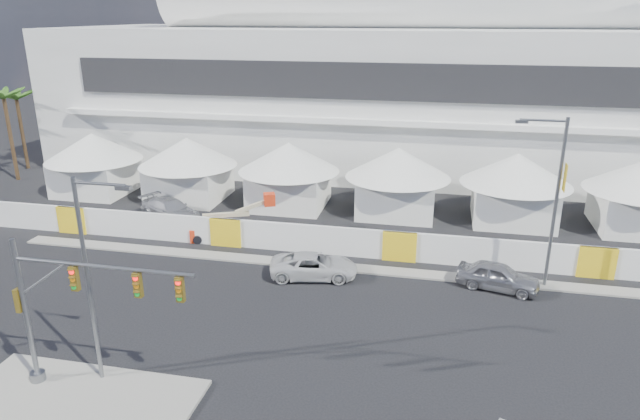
% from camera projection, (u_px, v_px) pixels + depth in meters
% --- Properties ---
extents(ground, '(160.00, 160.00, 0.00)m').
position_uv_depth(ground, '(237.00, 379.00, 25.38)').
color(ground, black).
rests_on(ground, ground).
extents(median_island, '(10.00, 5.00, 0.15)m').
position_uv_depth(median_island, '(76.00, 402.00, 23.77)').
color(median_island, gray).
rests_on(median_island, ground).
extents(far_curb, '(80.00, 1.20, 0.12)m').
position_uv_depth(far_curb, '(639.00, 294.00, 32.96)').
color(far_curb, gray).
rests_on(far_curb, ground).
extents(stadium, '(80.00, 24.80, 21.98)m').
position_uv_depth(stadium, '(450.00, 74.00, 58.91)').
color(stadium, silver).
rests_on(stadium, ground).
extents(tent_row, '(53.40, 8.40, 5.40)m').
position_uv_depth(tent_row, '(342.00, 172.00, 46.42)').
color(tent_row, white).
rests_on(tent_row, ground).
extents(hoarding_fence, '(70.00, 0.25, 2.00)m').
position_uv_depth(hoarding_fence, '(400.00, 246.00, 37.26)').
color(hoarding_fence, white).
rests_on(hoarding_fence, ground).
extents(palm_cluster, '(10.60, 10.60, 8.55)m').
position_uv_depth(palm_cluster, '(18.00, 103.00, 56.99)').
color(palm_cluster, '#47331E').
rests_on(palm_cluster, ground).
extents(sedan_silver, '(2.96, 5.03, 1.61)m').
position_uv_depth(sedan_silver, '(498.00, 276.00, 33.46)').
color(sedan_silver, '#A0A0A4').
rests_on(sedan_silver, ground).
extents(pickup_curb, '(3.41, 5.71, 1.49)m').
position_uv_depth(pickup_curb, '(314.00, 266.00, 34.98)').
color(pickup_curb, silver).
rests_on(pickup_curb, ground).
extents(lot_car_c, '(4.68, 6.10, 1.65)m').
position_uv_depth(lot_car_c, '(170.00, 210.00, 44.71)').
color(lot_car_c, '#B6B7BB').
rests_on(lot_car_c, ground).
extents(traffic_mast, '(8.16, 0.65, 6.68)m').
position_uv_depth(traffic_mast, '(63.00, 309.00, 23.52)').
color(traffic_mast, slate).
rests_on(traffic_mast, median_island).
extents(streetlight_median, '(2.55, 0.26, 9.21)m').
position_uv_depth(streetlight_median, '(91.00, 269.00, 23.54)').
color(streetlight_median, slate).
rests_on(streetlight_median, median_island).
extents(streetlight_curb, '(3.00, 0.68, 10.13)m').
position_uv_depth(streetlight_curb, '(553.00, 192.00, 32.13)').
color(streetlight_curb, slate).
rests_on(streetlight_curb, ground).
extents(boom_lift, '(6.44, 2.54, 3.15)m').
position_uv_depth(boom_lift, '(220.00, 228.00, 40.78)').
color(boom_lift, '#EF3916').
rests_on(boom_lift, ground).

